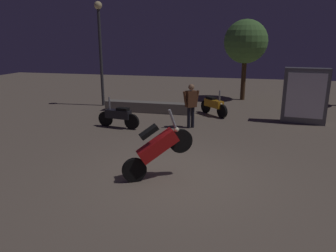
{
  "coord_description": "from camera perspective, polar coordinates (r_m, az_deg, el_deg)",
  "views": [
    {
      "loc": [
        1.37,
        -6.86,
        3.14
      ],
      "look_at": [
        -0.47,
        0.71,
        1.0
      ],
      "focal_mm": 34.03,
      "sensor_mm": 36.0,
      "label": 1
    }
  ],
  "objects": [
    {
      "name": "ground_plane",
      "position": [
        7.67,
        2.19,
        -8.84
      ],
      "size": [
        40.0,
        40.0,
        0.0
      ],
      "primitive_type": "plane",
      "color": "#756656"
    },
    {
      "name": "motorcycle_orange_parked_right",
      "position": [
        13.58,
        8.18,
        3.72
      ],
      "size": [
        1.24,
        1.25,
        1.11
      ],
      "rotation": [
        0.0,
        0.0,
        5.49
      ],
      "color": "black",
      "rests_on": "ground_plane"
    },
    {
      "name": "motorcycle_red_foreground",
      "position": [
        7.23,
        -1.91,
        -3.99
      ],
      "size": [
        1.48,
        0.94,
        1.63
      ],
      "rotation": [
        0.0,
        0.0,
        0.54
      ],
      "color": "black",
      "rests_on": "ground_plane"
    },
    {
      "name": "planter_wall_low",
      "position": [
        14.1,
        -3.42,
        3.4
      ],
      "size": [
        3.99,
        0.5,
        0.45
      ],
      "color": "gray",
      "rests_on": "ground_plane"
    },
    {
      "name": "person_rider_beside",
      "position": [
        11.45,
        4.15,
        4.28
      ],
      "size": [
        0.57,
        0.48,
        1.6
      ],
      "rotation": [
        0.0,
        0.0,
        5.39
      ],
      "color": "black",
      "rests_on": "ground_plane"
    },
    {
      "name": "motorcycle_black_parked_left",
      "position": [
        11.67,
        -8.88,
        1.78
      ],
      "size": [
        1.66,
        0.44,
        1.11
      ],
      "rotation": [
        0.0,
        0.0,
        2.99
      ],
      "color": "black",
      "rests_on": "ground_plane"
    },
    {
      "name": "streetlamp_near",
      "position": [
        15.58,
        -12.09,
        14.71
      ],
      "size": [
        0.36,
        0.36,
        4.78
      ],
      "color": "#38383D",
      "rests_on": "ground_plane"
    },
    {
      "name": "kiosk_billboard",
      "position": [
        13.15,
        23.32,
        4.97
      ],
      "size": [
        1.64,
        0.68,
        2.1
      ],
      "rotation": [
        0.0,
        0.0,
        3.04
      ],
      "color": "#595960",
      "rests_on": "ground_plane"
    },
    {
      "name": "tree_left_bg",
      "position": [
        17.25,
        13.75,
        14.42
      ],
      "size": [
        2.21,
        2.21,
        4.11
      ],
      "color": "#4C331E",
      "rests_on": "ground_plane"
    }
  ]
}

